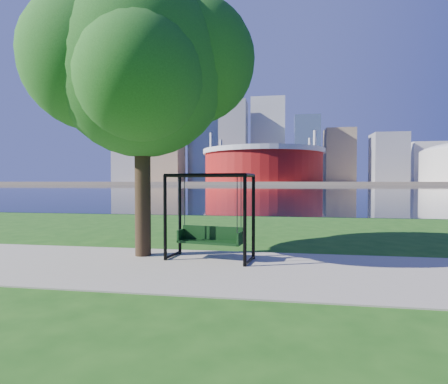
# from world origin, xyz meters

# --- Properties ---
(ground) EXTENTS (900.00, 900.00, 0.00)m
(ground) POSITION_xyz_m (0.00, 0.00, 0.00)
(ground) COLOR #1E5114
(ground) RESTS_ON ground
(path) EXTENTS (120.00, 4.00, 0.03)m
(path) POSITION_xyz_m (0.00, -0.50, 0.01)
(path) COLOR #9E937F
(path) RESTS_ON ground
(river) EXTENTS (900.00, 180.00, 0.02)m
(river) POSITION_xyz_m (0.00, 102.00, 0.01)
(river) COLOR black
(river) RESTS_ON ground
(far_bank) EXTENTS (900.00, 228.00, 2.00)m
(far_bank) POSITION_xyz_m (0.00, 306.00, 1.00)
(far_bank) COLOR #937F60
(far_bank) RESTS_ON ground
(stadium) EXTENTS (83.00, 83.00, 32.00)m
(stadium) POSITION_xyz_m (-10.00, 235.00, 14.23)
(stadium) COLOR maroon
(stadium) RESTS_ON far_bank
(skyline) EXTENTS (392.00, 66.00, 96.50)m
(skyline) POSITION_xyz_m (-4.27, 319.39, 35.89)
(skyline) COLOR gray
(skyline) RESTS_ON far_bank
(swing) EXTENTS (2.31, 1.29, 2.24)m
(swing) POSITION_xyz_m (-0.30, 0.39, 1.08)
(swing) COLOR black
(swing) RESTS_ON ground
(park_tree) EXTENTS (5.98, 5.40, 7.43)m
(park_tree) POSITION_xyz_m (-2.25, 0.63, 5.16)
(park_tree) COLOR black
(park_tree) RESTS_ON ground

